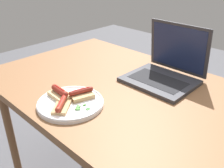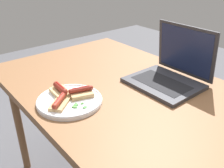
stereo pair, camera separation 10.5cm
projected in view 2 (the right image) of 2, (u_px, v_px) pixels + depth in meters
name	position (u px, v px, depth m)	size (l,w,h in m)	color
desk	(134.00, 104.00, 1.14)	(1.47, 0.86, 0.74)	brown
laptop	(170.00, 74.00, 1.18)	(0.32, 0.29, 0.26)	#2D2D33
plate	(70.00, 100.00, 1.03)	(0.27, 0.27, 0.02)	silver
sausage_toast_left	(60.00, 102.00, 0.99)	(0.11, 0.12, 0.04)	tan
sausage_toast_middle	(81.00, 92.00, 1.06)	(0.10, 0.11, 0.04)	tan
sausage_toast_right	(61.00, 90.00, 1.06)	(0.11, 0.07, 0.05)	tan
salad_pile	(78.00, 105.00, 0.99)	(0.06, 0.06, 0.01)	#4C8E3D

